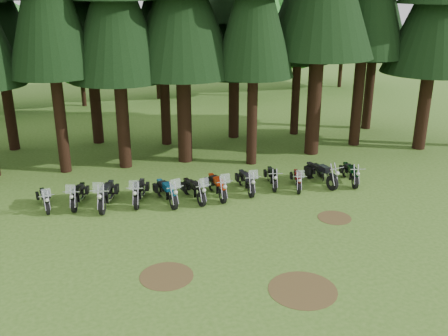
# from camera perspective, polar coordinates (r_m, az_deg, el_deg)

# --- Properties ---
(ground) EXTENTS (120.00, 120.00, 0.00)m
(ground) POSITION_cam_1_polar(r_m,az_deg,el_deg) (19.31, 1.26, -7.91)
(ground) COLOR #3C681C
(ground) RESTS_ON ground
(pine_back_4) EXTENTS (4.94, 4.94, 13.78)m
(pine_back_4) POSITION_cam_1_polar(r_m,az_deg,el_deg) (30.96, 1.21, 18.42)
(pine_back_4) COLOR black
(pine_back_4) RESTS_ON ground
(decid_2) EXTENTS (6.72, 6.53, 8.40)m
(decid_2) POSITION_cam_1_polar(r_m,az_deg,el_deg) (41.62, -23.94, 12.59)
(decid_2) COLOR black
(decid_2) RESTS_ON ground
(decid_3) EXTENTS (6.12, 5.95, 7.65)m
(decid_3) POSITION_cam_1_polar(r_m,az_deg,el_deg) (41.68, -15.83, 12.90)
(decid_3) COLOR black
(decid_3) RESTS_ON ground
(decid_4) EXTENTS (5.93, 5.76, 7.41)m
(decid_4) POSITION_cam_1_polar(r_m,az_deg,el_deg) (43.40, -7.31, 13.52)
(decid_4) COLOR black
(decid_4) RESTS_ON ground
(decid_5) EXTENTS (8.45, 8.21, 10.56)m
(decid_5) POSITION_cam_1_polar(r_m,az_deg,el_deg) (44.21, 1.69, 16.20)
(decid_5) COLOR black
(decid_5) RESTS_ON ground
(decid_6) EXTENTS (7.06, 6.86, 8.82)m
(decid_6) POSITION_cam_1_polar(r_m,az_deg,el_deg) (47.86, 8.95, 15.02)
(decid_6) COLOR black
(decid_6) RESTS_ON ground
(decid_7) EXTENTS (8.44, 8.20, 10.55)m
(decid_7) POSITION_cam_1_polar(r_m,az_deg,el_deg) (49.74, 14.13, 16.03)
(decid_7) COLOR black
(decid_7) RESTS_ON ground
(dirt_patch_0) EXTENTS (1.80, 1.80, 0.01)m
(dirt_patch_0) POSITION_cam_1_polar(r_m,az_deg,el_deg) (17.02, -6.58, -12.16)
(dirt_patch_0) COLOR #4C3D1E
(dirt_patch_0) RESTS_ON ground
(dirt_patch_1) EXTENTS (1.40, 1.40, 0.01)m
(dirt_patch_1) POSITION_cam_1_polar(r_m,az_deg,el_deg) (21.35, 12.51, -5.56)
(dirt_patch_1) COLOR #4C3D1E
(dirt_patch_1) RESTS_ON ground
(dirt_patch_2) EXTENTS (2.20, 2.20, 0.01)m
(dirt_patch_2) POSITION_cam_1_polar(r_m,az_deg,el_deg) (16.42, 8.98, -13.59)
(dirt_patch_2) COLOR #4C3D1E
(dirt_patch_2) RESTS_ON ground
(motorcycle_0) EXTENTS (0.60, 2.00, 1.25)m
(motorcycle_0) POSITION_cam_1_polar(r_m,az_deg,el_deg) (22.89, -19.80, -3.41)
(motorcycle_0) COLOR black
(motorcycle_0) RESTS_ON ground
(motorcycle_1) EXTENTS (0.81, 2.15, 1.36)m
(motorcycle_1) POSITION_cam_1_polar(r_m,az_deg,el_deg) (22.78, -16.33, -3.03)
(motorcycle_1) COLOR black
(motorcycle_1) RESTS_ON ground
(motorcycle_2) EXTENTS (1.01, 2.46, 1.57)m
(motorcycle_2) POSITION_cam_1_polar(r_m,az_deg,el_deg) (22.32, -13.27, -3.03)
(motorcycle_2) COLOR black
(motorcycle_2) RESTS_ON ground
(motorcycle_3) EXTENTS (0.92, 2.28, 1.45)m
(motorcycle_3) POSITION_cam_1_polar(r_m,az_deg,el_deg) (22.46, -9.66, -2.72)
(motorcycle_3) COLOR black
(motorcycle_3) RESTS_ON ground
(motorcycle_4) EXTENTS (0.75, 2.39, 1.50)m
(motorcycle_4) POSITION_cam_1_polar(r_m,az_deg,el_deg) (22.23, -6.57, -2.77)
(motorcycle_4) COLOR black
(motorcycle_4) RESTS_ON ground
(motorcycle_5) EXTENTS (0.75, 2.26, 1.42)m
(motorcycle_5) POSITION_cam_1_polar(r_m,az_deg,el_deg) (22.39, -3.45, -2.57)
(motorcycle_5) COLOR black
(motorcycle_5) RESTS_ON ground
(motorcycle_6) EXTENTS (0.47, 2.36, 1.49)m
(motorcycle_6) POSITION_cam_1_polar(r_m,az_deg,el_deg) (22.74, -0.79, -2.11)
(motorcycle_6) COLOR black
(motorcycle_6) RESTS_ON ground
(motorcycle_7) EXTENTS (0.42, 2.26, 1.42)m
(motorcycle_7) POSITION_cam_1_polar(r_m,az_deg,el_deg) (23.37, 2.57, -1.57)
(motorcycle_7) COLOR black
(motorcycle_7) RESTS_ON ground
(motorcycle_8) EXTENTS (0.55, 2.03, 0.84)m
(motorcycle_8) POSITION_cam_1_polar(r_m,az_deg,el_deg) (24.10, 5.50, -1.10)
(motorcycle_8) COLOR black
(motorcycle_8) RESTS_ON ground
(motorcycle_9) EXTENTS (0.84, 1.97, 1.25)m
(motorcycle_9) POSITION_cam_1_polar(r_m,az_deg,el_deg) (23.96, 8.38, -1.37)
(motorcycle_9) COLOR black
(motorcycle_9) RESTS_ON ground
(motorcycle_10) EXTENTS (0.65, 2.43, 1.00)m
(motorcycle_10) POSITION_cam_1_polar(r_m,az_deg,el_deg) (24.63, 11.01, -0.71)
(motorcycle_10) COLOR black
(motorcycle_10) RESTS_ON ground
(motorcycle_11) EXTENTS (0.59, 2.19, 0.90)m
(motorcycle_11) POSITION_cam_1_polar(r_m,az_deg,el_deg) (25.16, 14.23, -0.64)
(motorcycle_11) COLOR black
(motorcycle_11) RESTS_ON ground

